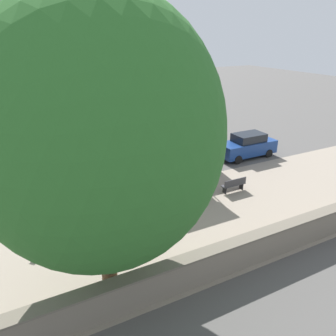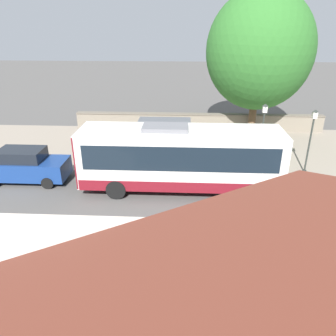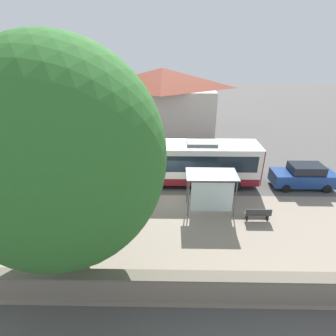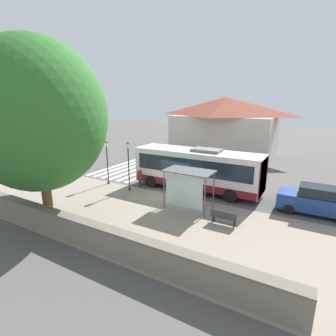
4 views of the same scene
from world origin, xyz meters
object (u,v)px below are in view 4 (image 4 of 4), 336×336
bus_shelter (188,178)px  pedestrian (140,176)px  street_lamp_far (107,159)px  shade_tree (37,116)px  parked_car_behind_bus (317,201)px  bench (224,217)px  bus (197,169)px  street_lamp_near (129,162)px

bus_shelter → pedestrian: (2.09, 5.44, -1.25)m
street_lamp_far → shade_tree: shade_tree is taller
shade_tree → parked_car_behind_bus: size_ratio=2.28×
bench → parked_car_behind_bus: size_ratio=0.35×
bus_shelter → shade_tree: (-5.75, 6.50, 4.04)m
street_lamp_far → bus: bearing=-72.0°
bench → shade_tree: (-4.76, 9.35, 5.78)m
pedestrian → street_lamp_far: size_ratio=0.44×
bus → pedestrian: bearing=112.0°
bus_shelter → bench: bearing=-109.1°
bus_shelter → bench: bus_shelter is taller
bench → parked_car_behind_bus: 6.40m
shade_tree → street_lamp_near: bearing=-6.5°
bus → bus_shelter: (-3.87, -1.03, 0.41)m
pedestrian → bench: size_ratio=1.03×
bench → parked_car_behind_bus: bearing=-46.7°
bus_shelter → shade_tree: bearing=131.5°
bus_shelter → shade_tree: 9.57m
bus_shelter → street_lamp_far: (1.48, 8.37, 0.05)m
parked_car_behind_bus → pedestrian: bearing=95.7°
bus → pedestrian: bus is taller
pedestrian → street_lamp_far: 3.26m
bench → parked_car_behind_bus: (4.38, -4.65, 0.44)m
bench → street_lamp_far: bearing=77.6°
pedestrian → shade_tree: size_ratio=0.16×
bus → shade_tree: size_ratio=0.98×
bus → bench: 6.36m
shade_tree → parked_car_behind_bus: (9.14, -14.00, -5.34)m
bus → bench: bus is taller
street_lamp_far → shade_tree: bearing=-165.5°
shade_tree → pedestrian: bearing=-7.7°
bench → shade_tree: shade_tree is taller
pedestrian → bench: bearing=-110.4°
street_lamp_near → shade_tree: shade_tree is taller
bench → bus: bearing=38.7°
pedestrian → bus: bearing=-68.0°
bus → shade_tree: shade_tree is taller
parked_car_behind_bus → bus: bearing=86.8°
bus → shade_tree: (-9.62, 5.47, 4.45)m
bus → pedestrian: (-1.78, 4.40, -0.84)m
bus_shelter → street_lamp_far: bearing=80.0°
parked_car_behind_bus → shade_tree: bearing=123.1°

